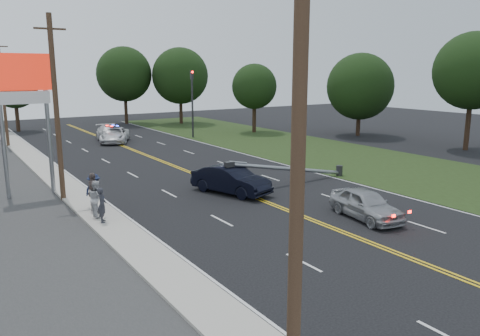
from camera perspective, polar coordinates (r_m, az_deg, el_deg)
ground at (r=21.82m, az=11.72°, el=-7.39°), size 120.00×120.00×0.00m
sidewalk at (r=26.24m, az=-18.04°, el=-4.31°), size 1.80×70.00×0.12m
grass_verge at (r=38.01m, az=15.62°, el=0.66°), size 12.00×80.00×0.01m
centerline_yellow at (r=29.42m, az=-2.08°, el=-2.09°), size 0.36×80.00×0.00m
pylon_sign at (r=28.81m, az=-25.02°, el=8.57°), size 3.20×0.35×8.00m
traffic_signal at (r=50.15m, az=-5.84°, el=8.49°), size 0.28×0.41×7.05m
fallen_streetlight at (r=30.00m, az=6.76°, el=-0.12°), size 9.36×0.44×1.91m
utility_pole_near at (r=8.73m, az=7.01°, el=-1.57°), size 1.60×0.28×10.00m
utility_pole_mid at (r=27.12m, az=-21.49°, el=6.78°), size 1.60×0.28×10.00m
utility_pole_far at (r=48.83m, az=-26.93°, el=8.22°), size 1.60×0.28×10.00m
tree_6 at (r=60.85m, az=-25.82°, el=8.93°), size 5.07×5.07×7.78m
tree_7 at (r=64.81m, az=-13.93°, el=11.04°), size 7.20×7.20×10.17m
tree_8 at (r=63.83m, az=-7.32°, el=11.08°), size 7.44×7.44×10.07m
tree_9 at (r=54.27m, az=1.76°, el=9.90°), size 5.14×5.14×7.84m
tree_12 at (r=46.55m, az=26.55°, el=10.54°), size 6.79×6.79×10.43m
tree_13 at (r=52.98m, az=14.44°, el=9.60°), size 7.17×7.17×8.94m
crashed_sedan at (r=27.35m, az=-1.12°, el=-1.44°), size 3.25×5.22×1.62m
waiting_sedan at (r=23.56m, az=15.09°, el=-4.27°), size 2.38×4.46×1.45m
emergency_a at (r=48.45m, az=-15.00°, el=3.89°), size 4.51×5.76×1.45m
emergency_b at (r=49.12m, az=-15.51°, el=4.06°), size 2.84×5.73×1.60m
bystander_a at (r=22.74m, az=-16.47°, el=-4.33°), size 0.57×0.70×1.66m
bystander_b at (r=23.65m, az=-17.07°, el=-3.59°), size 0.71×0.89×1.79m
bystander_c at (r=25.04m, az=-17.34°, el=-2.71°), size 1.17×1.36×1.83m
bystander_d at (r=24.48m, az=-17.47°, el=-2.85°), size 0.59×1.21×1.99m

